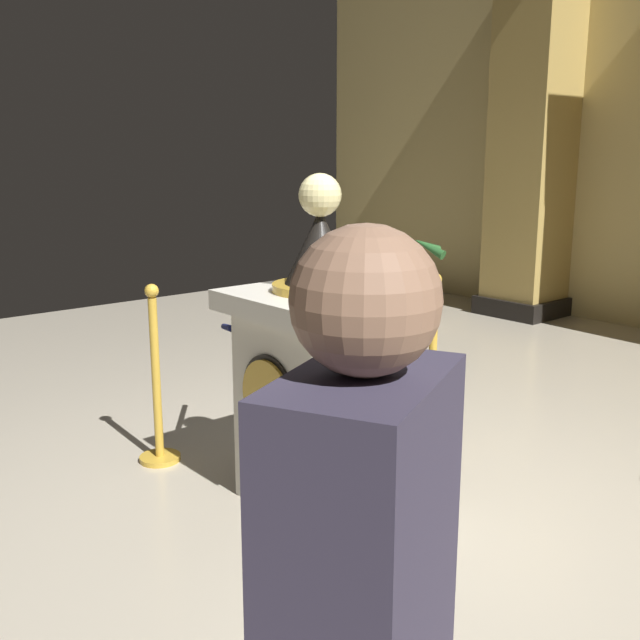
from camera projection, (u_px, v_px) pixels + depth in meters
name	position (u px, v px, depth m)	size (l,w,h in m)	color
ground_plane	(377.00, 490.00, 3.97)	(11.38, 11.38, 0.00)	#B2A893
pedestal_clock	(319.00, 376.00, 3.74)	(0.80, 0.80, 1.68)	beige
stanchion_near	(432.00, 384.00, 4.56)	(0.24, 0.24, 1.07)	gold
stanchion_far	(157.00, 400.00, 4.27)	(0.24, 0.24, 1.06)	gold
velvet_rope	(299.00, 325.00, 4.33)	(1.16, 1.17, 0.22)	#141947
column_left	(534.00, 137.00, 7.92)	(0.86, 0.86, 3.93)	black
potted_palm_left	(412.00, 297.00, 7.75)	(0.74, 0.72, 0.99)	#4C3828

